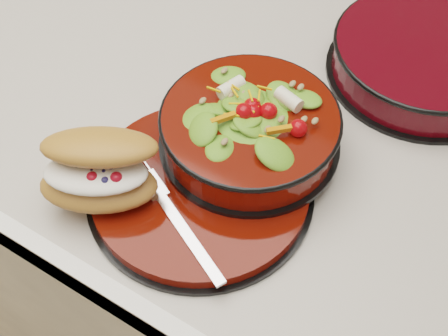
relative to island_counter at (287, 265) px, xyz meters
The scene contains 6 objects.
island_counter is the anchor object (origin of this frame).
dinner_plate 0.50m from the island_counter, 101.78° to the right, with size 0.26×0.26×0.02m.
salad_bowl 0.52m from the island_counter, 101.81° to the right, with size 0.22×0.22×0.09m.
croissant 0.59m from the island_counter, 115.30° to the right, with size 0.15×0.14×0.08m.
fork 0.54m from the island_counter, 97.61° to the right, with size 0.16×0.09×0.00m.
extra_bowl 0.50m from the island_counter, 50.54° to the left, with size 0.26×0.26×0.05m.
Camera 1 is at (0.20, -0.55, 1.49)m, focal length 50.00 mm.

